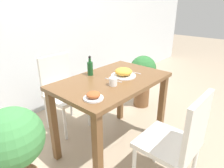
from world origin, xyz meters
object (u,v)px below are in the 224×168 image
(food_plate, at_px, (123,73))
(side_plate, at_px, (93,96))
(drink_cup, at_px, (113,82))
(sauce_bottle, at_px, (90,68))
(chair_far, at_px, (62,89))
(potted_plant_right, at_px, (143,75))
(chair_near, at_px, (178,140))
(potted_plant_left, at_px, (15,148))

(food_plate, distance_m, side_plate, 0.55)
(drink_cup, bearing_deg, side_plate, -168.00)
(drink_cup, height_order, sauce_bottle, sauce_bottle)
(chair_far, distance_m, potted_plant_right, 1.15)
(side_plate, distance_m, sauce_bottle, 0.53)
(chair_near, distance_m, food_plate, 0.79)
(potted_plant_right, bearing_deg, food_plate, -159.65)
(side_plate, bearing_deg, drink_cup, 12.00)
(side_plate, bearing_deg, chair_near, -59.41)
(potted_plant_left, relative_size, potted_plant_right, 1.08)
(food_plate, relative_size, sauce_bottle, 1.22)
(food_plate, height_order, side_plate, food_plate)
(chair_near, bearing_deg, chair_far, -89.89)
(food_plate, height_order, drink_cup, food_plate)
(drink_cup, distance_m, potted_plant_right, 1.21)
(side_plate, relative_size, potted_plant_right, 0.20)
(chair_near, xyz_separation_m, drink_cup, (-0.03, 0.62, 0.32))
(chair_far, distance_m, food_plate, 0.85)
(chair_far, relative_size, potted_plant_left, 1.07)
(food_plate, distance_m, potted_plant_right, 0.97)
(potted_plant_right, bearing_deg, chair_far, 157.54)
(food_plate, relative_size, drink_cup, 3.36)
(chair_near, relative_size, chair_far, 1.00)
(food_plate, bearing_deg, potted_plant_left, 175.10)
(drink_cup, height_order, potted_plant_right, drink_cup)
(food_plate, distance_m, sauce_bottle, 0.33)
(food_plate, bearing_deg, potted_plant_right, 20.35)
(chair_far, xyz_separation_m, food_plate, (0.21, -0.76, 0.32))
(chair_near, distance_m, potted_plant_right, 1.47)
(sauce_bottle, relative_size, potted_plant_left, 0.24)
(food_plate, relative_size, potted_plant_right, 0.32)
(chair_far, height_order, potted_plant_right, chair_far)
(potted_plant_right, bearing_deg, chair_near, -136.45)
(food_plate, xyz_separation_m, drink_cup, (-0.24, -0.07, -0.00))
(chair_far, bearing_deg, chair_near, -89.89)
(chair_far, bearing_deg, sauce_bottle, -87.75)
(food_plate, relative_size, side_plate, 1.59)
(drink_cup, distance_m, potted_plant_left, 0.89)
(drink_cup, xyz_separation_m, potted_plant_left, (-0.83, 0.17, -0.28))
(side_plate, xyz_separation_m, sauce_bottle, (0.34, 0.40, 0.05))
(potted_plant_left, bearing_deg, potted_plant_right, 6.71)
(chair_near, distance_m, chair_far, 1.45)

